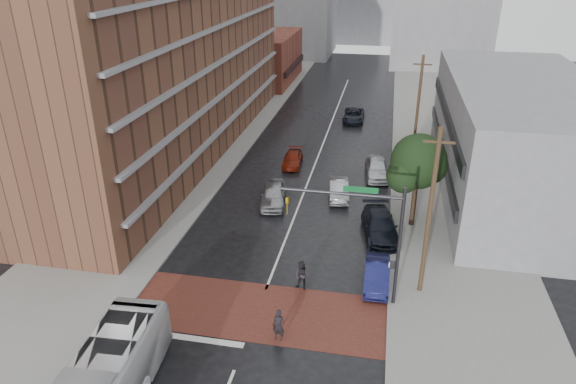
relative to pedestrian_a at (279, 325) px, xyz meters
The scene contains 20 objects.
ground 2.38m from the pedestrian_a, 137.26° to the left, with size 160.00×160.00×0.00m, color black.
crosswalk 2.72m from the pedestrian_a, 129.06° to the left, with size 14.00×5.00×0.02m, color maroon.
sidewalk_west 29.58m from the pedestrian_a, 116.35° to the left, with size 9.00×90.00×0.15m, color gray.
sidewalk_east 28.29m from the pedestrian_a, 69.56° to the left, with size 9.00×90.00×0.15m, color gray.
apartment_block 32.65m from the pedestrian_a, 121.49° to the left, with size 10.00×44.00×28.00m, color brown.
storefront_west 57.21m from the pedestrian_a, 103.79° to the left, with size 8.00×16.00×7.00m, color brown.
building_east 26.39m from the pedestrian_a, 55.32° to the left, with size 11.00×26.00×9.00m, color gray.
street_tree 15.67m from the pedestrian_a, 63.00° to the left, with size 4.20×4.10×6.90m.
signal_mast 6.97m from the pedestrian_a, 43.43° to the left, with size 6.50×0.30×7.20m.
utility_pole_near 9.99m from the pedestrian_a, 37.46° to the left, with size 1.60×0.26×10.00m.
utility_pole_far 26.83m from the pedestrian_a, 74.28° to the left, with size 1.60×0.26×10.00m.
pedestrian_a is the anchor object (origin of this frame).
pedestrian_b 4.52m from the pedestrian_a, 84.68° to the left, with size 0.88×0.69×1.81m, color #252126.
car_travel_a 15.52m from the pedestrian_a, 103.57° to the left, with size 1.89×4.70×1.60m, color #9D9EA4.
car_travel_b 17.27m from the pedestrian_a, 85.86° to the left, with size 1.48×4.25×1.40m, color #AFB1B7.
car_travel_c 23.56m from the pedestrian_a, 98.88° to the left, with size 1.65×4.06×1.18m, color #66180B.
suv_travel 37.97m from the pedestrian_a, 88.75° to the left, with size 2.29×4.97×1.38m, color black.
car_parked_near 7.44m from the pedestrian_a, 51.03° to the left, with size 1.43×4.10×1.35m, color #16194F.
car_parked_mid 12.51m from the pedestrian_a, 68.05° to the left, with size 2.20×5.40×1.57m, color black.
car_parked_far 22.39m from the pedestrian_a, 79.53° to the left, with size 1.95×4.84×1.65m, color #B8BCC0.
Camera 1 is at (6.00, -21.48, 17.91)m, focal length 32.00 mm.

